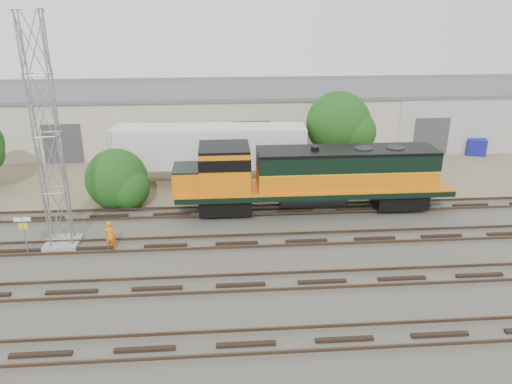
{
  "coord_description": "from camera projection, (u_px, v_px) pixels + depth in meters",
  "views": [
    {
      "loc": [
        -0.88,
        -23.95,
        12.86
      ],
      "look_at": [
        1.29,
        4.0,
        2.2
      ],
      "focal_mm": 35.0,
      "sensor_mm": 36.0,
      "label": 1
    }
  ],
  "objects": [
    {
      "name": "semi_trailer",
      "position": [
        214.0,
        148.0,
        37.06
      ],
      "size": [
        14.32,
        3.5,
        4.37
      ],
      "rotation": [
        0.0,
        0.0,
        -0.05
      ],
      "color": "silver",
      "rests_on": "ground"
    },
    {
      "name": "dirt_strip",
      "position": [
        230.0,
        170.0,
        40.93
      ],
      "size": [
        80.0,
        16.0,
        0.02
      ],
      "primitive_type": "cube",
      "color": "#726047",
      "rests_on": "ground"
    },
    {
      "name": "dumpster_blue",
      "position": [
        476.0,
        146.0,
        44.89
      ],
      "size": [
        1.98,
        1.91,
        1.5
      ],
      "primitive_type": "cube",
      "rotation": [
        0.0,
        0.0,
        -0.31
      ],
      "color": "navy",
      "rests_on": "ground"
    },
    {
      "name": "ground",
      "position": [
        238.0,
        257.0,
        26.95
      ],
      "size": [
        140.0,
        140.0,
        0.0
      ],
      "primitive_type": "plane",
      "color": "#47423A",
      "rests_on": "ground"
    },
    {
      "name": "sign_post",
      "position": [
        24.0,
        228.0,
        26.76
      ],
      "size": [
        0.9,
        0.07,
        2.19
      ],
      "color": "gray",
      "rests_on": "ground"
    },
    {
      "name": "tree_east",
      "position": [
        342.0,
        126.0,
        38.0
      ],
      "size": [
        5.19,
        4.94,
        6.67
      ],
      "color": "#382619",
      "rests_on": "ground"
    },
    {
      "name": "tracks",
      "position": [
        241.0,
        285.0,
        24.13
      ],
      "size": [
        80.0,
        20.4,
        0.28
      ],
      "color": "black",
      "rests_on": "ground"
    },
    {
      "name": "worker",
      "position": [
        110.0,
        235.0,
        27.49
      ],
      "size": [
        0.62,
        0.41,
        1.7
      ],
      "primitive_type": "imported",
      "rotation": [
        0.0,
        0.0,
        3.14
      ],
      "color": "orange",
      "rests_on": "ground"
    },
    {
      "name": "locomotive",
      "position": [
        309.0,
        176.0,
        32.03
      ],
      "size": [
        17.8,
        3.12,
        4.28
      ],
      "color": "black",
      "rests_on": "tracks"
    },
    {
      "name": "signal_tower",
      "position": [
        47.0,
        139.0,
        26.21
      ],
      "size": [
        1.86,
        1.86,
        12.6
      ],
      "rotation": [
        0.0,
        0.0,
        0.17
      ],
      "color": "gray",
      "rests_on": "ground"
    },
    {
      "name": "tree_mid",
      "position": [
        120.0,
        181.0,
        33.29
      ],
      "size": [
        4.31,
        4.1,
        4.1
      ],
      "color": "#382619",
      "rests_on": "ground"
    },
    {
      "name": "warehouse",
      "position": [
        228.0,
        117.0,
        47.42
      ],
      "size": [
        58.4,
        10.4,
        5.3
      ],
      "color": "beige",
      "rests_on": "ground"
    }
  ]
}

